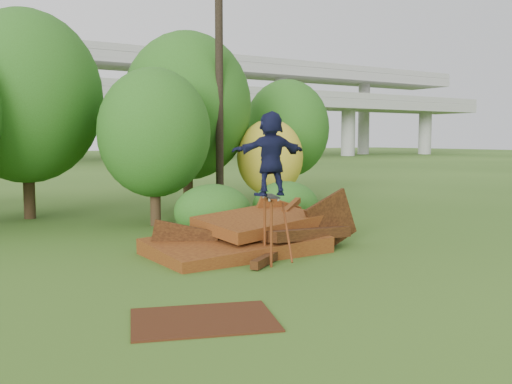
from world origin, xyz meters
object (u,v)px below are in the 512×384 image
skater (271,153)px  utility_pole (219,68)px  scrap_pile (252,237)px  flat_plate (203,320)px

skater → utility_pole: bearing=-102.3°
scrap_pile → flat_plate: (-3.55, -4.19, -0.34)m
skater → utility_pole: size_ratio=0.17×
scrap_pile → skater: skater is taller
scrap_pile → skater: bearing=-109.1°
scrap_pile → skater: 2.75m
flat_plate → utility_pole: size_ratio=0.21×
utility_pole → scrap_pile: bearing=-112.1°
skater → flat_plate: skater is taller
scrap_pile → utility_pole: (2.44, 6.03, 4.95)m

